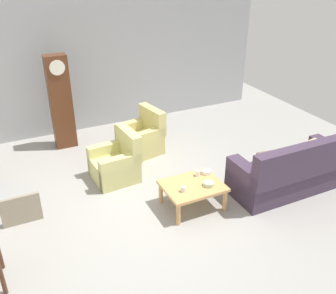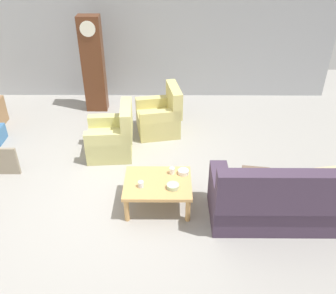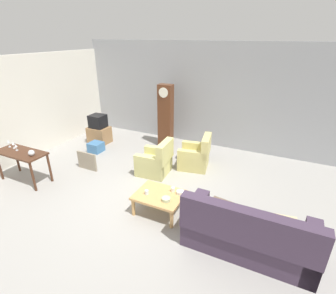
{
  "view_description": "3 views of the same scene",
  "coord_description": "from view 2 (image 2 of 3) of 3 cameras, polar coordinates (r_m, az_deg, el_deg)",
  "views": [
    {
      "loc": [
        -2.13,
        -4.76,
        3.78
      ],
      "look_at": [
        0.35,
        0.39,
        0.8
      ],
      "focal_mm": 40.29,
      "sensor_mm": 36.0,
      "label": 1
    },
    {
      "loc": [
        0.62,
        -4.46,
        3.67
      ],
      "look_at": [
        0.6,
        0.06,
        0.77
      ],
      "focal_mm": 39.53,
      "sensor_mm": 36.0,
      "label": 2
    },
    {
      "loc": [
        2.47,
        -4.1,
        3.36
      ],
      "look_at": [
        0.17,
        0.68,
        1.0
      ],
      "focal_mm": 27.23,
      "sensor_mm": 36.0,
      "label": 3
    }
  ],
  "objects": [
    {
      "name": "ground_plane",
      "position": [
        5.81,
        -5.98,
        -6.71
      ],
      "size": [
        10.4,
        10.4,
        0.0
      ],
      "primitive_type": "plane",
      "color": "#999691"
    },
    {
      "name": "garage_door_wall",
      "position": [
        8.35,
        -4.22,
        18.23
      ],
      "size": [
        8.4,
        0.16,
        3.2
      ],
      "primitive_type": "cube",
      "color": "#9EA0A5",
      "rests_on": "ground_plane"
    },
    {
      "name": "couch_floral",
      "position": [
        5.33,
        18.13,
        -7.87
      ],
      "size": [
        2.1,
        0.88,
        1.04
      ],
      "color": "#423347",
      "rests_on": "ground_plane"
    },
    {
      "name": "armchair_olive_near",
      "position": [
        6.55,
        -8.58,
        1.33
      ],
      "size": [
        0.84,
        0.82,
        0.92
      ],
      "color": "#CCC67A",
      "rests_on": "ground_plane"
    },
    {
      "name": "armchair_olive_far",
      "position": [
        7.15,
        -1.21,
        4.57
      ],
      "size": [
        0.92,
        0.89,
        0.92
      ],
      "color": "#D0C475",
      "rests_on": "ground_plane"
    },
    {
      "name": "coffee_table_wood",
      "position": [
        5.31,
        -1.59,
        -5.92
      ],
      "size": [
        0.96,
        0.76,
        0.42
      ],
      "color": "tan",
      "rests_on": "ground_plane"
    },
    {
      "name": "grandfather_clock",
      "position": [
        7.91,
        -11.45,
        12.3
      ],
      "size": [
        0.44,
        0.3,
        1.99
      ],
      "color": "#562D19",
      "rests_on": "ground_plane"
    },
    {
      "name": "framed_picture_leaning",
      "position": [
        6.59,
        -24.54,
        -2.0
      ],
      "size": [
        0.6,
        0.05,
        0.49
      ],
      "primitive_type": "cube",
      "color": "gray",
      "rests_on": "ground_plane"
    },
    {
      "name": "cup_white_porcelain",
      "position": [
        5.4,
        0.63,
        -3.68
      ],
      "size": [
        0.08,
        0.08,
        0.1
      ],
      "primitive_type": "cylinder",
      "color": "white",
      "rests_on": "coffee_table_wood"
    },
    {
      "name": "cup_blue_rimmed",
      "position": [
        5.17,
        -4.21,
        -5.74
      ],
      "size": [
        0.08,
        0.08,
        0.09
      ],
      "primitive_type": "cylinder",
      "color": "silver",
      "rests_on": "coffee_table_wood"
    },
    {
      "name": "bowl_white_stacked",
      "position": [
        5.41,
        2.39,
        -3.86
      ],
      "size": [
        0.15,
        0.15,
        0.06
      ],
      "primitive_type": "cylinder",
      "color": "white",
      "rests_on": "coffee_table_wood"
    },
    {
      "name": "bowl_shallow_green",
      "position": [
        5.14,
        0.76,
        -6.07
      ],
      "size": [
        0.17,
        0.17,
        0.06
      ],
      "primitive_type": "cylinder",
      "color": "#B2C69E",
      "rests_on": "coffee_table_wood"
    }
  ]
}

